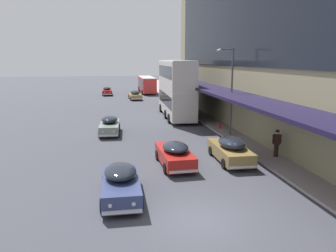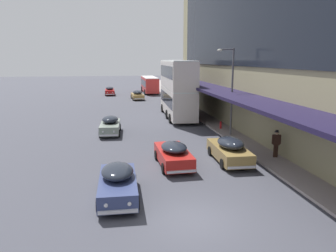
{
  "view_description": "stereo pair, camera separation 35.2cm",
  "coord_description": "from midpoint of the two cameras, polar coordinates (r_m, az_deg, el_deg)",
  "views": [
    {
      "loc": [
        -3.45,
        -12.26,
        6.63
      ],
      "look_at": [
        1.14,
        13.41,
        1.28
      ],
      "focal_mm": 35.0,
      "sensor_mm": 36.0,
      "label": 1
    },
    {
      "loc": [
        -3.1,
        -12.32,
        6.63
      ],
      "look_at": [
        1.14,
        13.41,
        1.28
      ],
      "focal_mm": 35.0,
      "sensor_mm": 36.0,
      "label": 2
    }
  ],
  "objects": [
    {
      "name": "sedan_lead_mid",
      "position": [
        54.87,
        -5.93,
        5.4
      ],
      "size": [
        2.08,
        4.84,
        1.55
      ],
      "color": "#A07C3F",
      "rests_on": "ground"
    },
    {
      "name": "fire_hydrant",
      "position": [
        31.39,
        8.72,
        0.19
      ],
      "size": [
        0.2,
        0.4,
        0.7
      ],
      "color": "red",
      "rests_on": "sidewalk_kerb"
    },
    {
      "name": "street_lamp",
      "position": [
        28.49,
        10.4,
        6.94
      ],
      "size": [
        1.5,
        0.28,
        7.37
      ],
      "color": "#4C4C51",
      "rests_on": "sidewalk_kerb"
    },
    {
      "name": "transit_bus_kerbside_rear",
      "position": [
        65.35,
        -3.86,
        7.36
      ],
      "size": [
        2.78,
        10.28,
        3.15
      ],
      "color": "red",
      "rests_on": "ground"
    },
    {
      "name": "sedan_lead_near",
      "position": [
        62.51,
        -10.73,
        6.02
      ],
      "size": [
        1.88,
        4.85,
        1.53
      ],
      "color": "#A81414",
      "rests_on": "ground"
    },
    {
      "name": "pedestrian_at_kerb",
      "position": [
        23.06,
        17.99,
        -2.65
      ],
      "size": [
        0.62,
        0.33,
        1.86
      ],
      "color": "#331E17",
      "rests_on": "sidewalk_kerb"
    },
    {
      "name": "ground",
      "position": [
        14.35,
        4.42,
        -15.96
      ],
      "size": [
        240.0,
        240.0,
        0.0
      ],
      "primitive_type": "plane",
      "color": "#40414A"
    },
    {
      "name": "sedan_second_mid",
      "position": [
        29.9,
        -10.46,
        0.13
      ],
      "size": [
        1.96,
        4.59,
        1.59
      ],
      "color": "gray",
      "rests_on": "ground"
    },
    {
      "name": "transit_bus_kerbside_front",
      "position": [
        37.65,
        1.11,
        6.81
      ],
      "size": [
        3.13,
        11.58,
        6.48
      ],
      "color": "beige",
      "rests_on": "ground"
    },
    {
      "name": "sedan_second_near",
      "position": [
        16.21,
        -8.85,
        -9.7
      ],
      "size": [
        1.95,
        4.68,
        1.58
      ],
      "color": "navy",
      "rests_on": "ground"
    },
    {
      "name": "sedan_oncoming_rear",
      "position": [
        20.67,
        0.69,
        -4.89
      ],
      "size": [
        2.01,
        4.7,
        1.53
      ],
      "color": "red",
      "rests_on": "ground"
    },
    {
      "name": "sedan_trailing_mid",
      "position": [
        21.89,
        10.34,
        -4.04
      ],
      "size": [
        2.03,
        4.96,
        1.63
      ],
      "color": "olive",
      "rests_on": "ground"
    }
  ]
}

